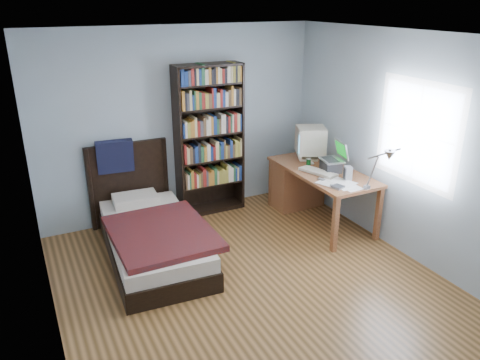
# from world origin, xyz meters

# --- Properties ---
(room) EXTENTS (4.20, 4.24, 2.50)m
(room) POSITION_xyz_m (0.03, -0.00, 1.25)
(room) COLOR #533718
(room) RESTS_ON ground
(desk) EXTENTS (0.75, 1.57, 0.73)m
(desk) POSITION_xyz_m (1.50, 1.39, 0.42)
(desk) COLOR brown
(desk) RESTS_ON floor
(crt_monitor) EXTENTS (0.53, 0.49, 0.46)m
(crt_monitor) POSITION_xyz_m (1.59, 1.40, 0.99)
(crt_monitor) COLOR beige
(crt_monitor) RESTS_ON desk
(laptop) EXTENTS (0.36, 0.35, 0.38)m
(laptop) POSITION_xyz_m (1.59, 0.87, 0.84)
(laptop) COLOR #2D2D30
(laptop) RESTS_ON desk
(desk_lamp) EXTENTS (0.24, 0.52, 0.62)m
(desk_lamp) POSITION_xyz_m (1.47, -0.17, 1.23)
(desk_lamp) COLOR #99999E
(desk_lamp) RESTS_ON desk
(keyboard) EXTENTS (0.34, 0.52, 0.05)m
(keyboard) POSITION_xyz_m (1.38, 0.88, 0.75)
(keyboard) COLOR beige
(keyboard) RESTS_ON desk
(speaker) EXTENTS (0.11, 0.11, 0.17)m
(speaker) POSITION_xyz_m (1.57, 0.53, 0.82)
(speaker) COLOR gray
(speaker) RESTS_ON desk
(soda_can) EXTENTS (0.06, 0.06, 0.11)m
(soda_can) POSITION_xyz_m (1.41, 1.14, 0.78)
(soda_can) COLOR #083707
(soda_can) RESTS_ON desk
(mouse) EXTENTS (0.06, 0.10, 0.03)m
(mouse) POSITION_xyz_m (1.51, 1.21, 0.75)
(mouse) COLOR silver
(mouse) RESTS_ON desk
(phone_silver) EXTENTS (0.07, 0.10, 0.02)m
(phone_silver) POSITION_xyz_m (1.28, 0.67, 0.74)
(phone_silver) COLOR #BBBABF
(phone_silver) RESTS_ON desk
(phone_grey) EXTENTS (0.07, 0.09, 0.02)m
(phone_grey) POSITION_xyz_m (1.27, 0.43, 0.74)
(phone_grey) COLOR gray
(phone_grey) RESTS_ON desk
(external_drive) EXTENTS (0.15, 0.15, 0.02)m
(external_drive) POSITION_xyz_m (1.30, 0.37, 0.74)
(external_drive) COLOR gray
(external_drive) RESTS_ON desk
(bookshelf) EXTENTS (0.91, 0.30, 2.03)m
(bookshelf) POSITION_xyz_m (0.35, 1.94, 1.02)
(bookshelf) COLOR black
(bookshelf) RESTS_ON floor
(bed) EXTENTS (1.12, 2.10, 1.16)m
(bed) POSITION_xyz_m (-0.75, 1.14, 0.26)
(bed) COLOR black
(bed) RESTS_ON floor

